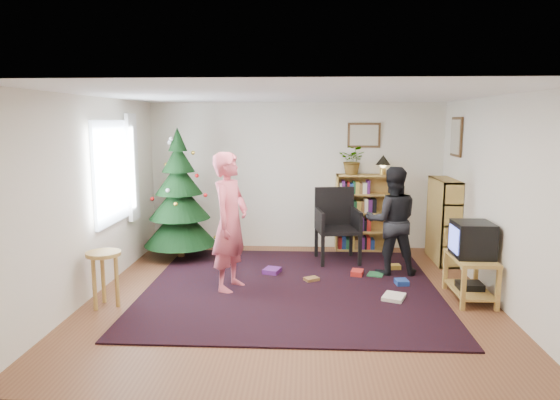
{
  "coord_description": "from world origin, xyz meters",
  "views": [
    {
      "loc": [
        0.18,
        -6.05,
        2.21
      ],
      "look_at": [
        -0.18,
        0.81,
        1.1
      ],
      "focal_mm": 32.0,
      "sensor_mm": 36.0,
      "label": 1
    }
  ],
  "objects_px": {
    "stool": "(104,264)",
    "person_standing": "(230,222)",
    "potted_plant": "(353,160)",
    "table_lamp": "(383,161)",
    "bookshelf_back": "(364,212)",
    "tv_stand": "(470,274)",
    "christmas_tree": "(180,204)",
    "person_by_chair": "(392,221)",
    "bookshelf_right": "(443,219)",
    "armchair": "(337,221)",
    "crt_tv": "(472,239)",
    "picture_back": "(364,135)",
    "picture_right": "(457,137)"
  },
  "relations": [
    {
      "from": "christmas_tree",
      "to": "potted_plant",
      "type": "distance_m",
      "value": 2.95
    },
    {
      "from": "tv_stand",
      "to": "person_standing",
      "type": "distance_m",
      "value": 3.08
    },
    {
      "from": "bookshelf_back",
      "to": "table_lamp",
      "type": "bearing_deg",
      "value": 0.0
    },
    {
      "from": "tv_stand",
      "to": "table_lamp",
      "type": "distance_m",
      "value": 2.74
    },
    {
      "from": "picture_right",
      "to": "bookshelf_right",
      "type": "height_order",
      "value": "picture_right"
    },
    {
      "from": "bookshelf_back",
      "to": "tv_stand",
      "type": "relative_size",
      "value": 1.58
    },
    {
      "from": "stool",
      "to": "person_standing",
      "type": "xyz_separation_m",
      "value": [
        1.4,
        0.69,
        0.38
      ]
    },
    {
      "from": "christmas_tree",
      "to": "bookshelf_back",
      "type": "bearing_deg",
      "value": 12.25
    },
    {
      "from": "person_by_chair",
      "to": "stool",
      "type": "bearing_deg",
      "value": 22.58
    },
    {
      "from": "bookshelf_back",
      "to": "crt_tv",
      "type": "bearing_deg",
      "value": -65.82
    },
    {
      "from": "stool",
      "to": "tv_stand",
      "type": "bearing_deg",
      "value": 6.07
    },
    {
      "from": "crt_tv",
      "to": "person_standing",
      "type": "height_order",
      "value": "person_standing"
    },
    {
      "from": "tv_stand",
      "to": "person_standing",
      "type": "xyz_separation_m",
      "value": [
        -3.02,
        0.22,
        0.58
      ]
    },
    {
      "from": "christmas_tree",
      "to": "person_by_chair",
      "type": "distance_m",
      "value": 3.32
    },
    {
      "from": "bookshelf_right",
      "to": "stool",
      "type": "relative_size",
      "value": 1.94
    },
    {
      "from": "bookshelf_right",
      "to": "armchair",
      "type": "xyz_separation_m",
      "value": [
        -1.66,
        -0.06,
        -0.04
      ]
    },
    {
      "from": "person_by_chair",
      "to": "table_lamp",
      "type": "relative_size",
      "value": 4.74
    },
    {
      "from": "picture_back",
      "to": "tv_stand",
      "type": "height_order",
      "value": "picture_back"
    },
    {
      "from": "picture_back",
      "to": "armchair",
      "type": "bearing_deg",
      "value": -120.83
    },
    {
      "from": "picture_back",
      "to": "person_by_chair",
      "type": "bearing_deg",
      "value": -79.89
    },
    {
      "from": "armchair",
      "to": "picture_back",
      "type": "bearing_deg",
      "value": 50.51
    },
    {
      "from": "picture_right",
      "to": "tv_stand",
      "type": "height_order",
      "value": "picture_right"
    },
    {
      "from": "potted_plant",
      "to": "stool",
      "type": "bearing_deg",
      "value": -138.35
    },
    {
      "from": "tv_stand",
      "to": "person_by_chair",
      "type": "bearing_deg",
      "value": 128.61
    },
    {
      "from": "tv_stand",
      "to": "picture_back",
      "type": "bearing_deg",
      "value": 113.35
    },
    {
      "from": "bookshelf_back",
      "to": "crt_tv",
      "type": "height_order",
      "value": "bookshelf_back"
    },
    {
      "from": "potted_plant",
      "to": "picture_back",
      "type": "bearing_deg",
      "value": 36.09
    },
    {
      "from": "tv_stand",
      "to": "person_by_chair",
      "type": "distance_m",
      "value": 1.37
    },
    {
      "from": "picture_back",
      "to": "person_by_chair",
      "type": "distance_m",
      "value": 1.9
    },
    {
      "from": "tv_stand",
      "to": "person_standing",
      "type": "bearing_deg",
      "value": 175.87
    },
    {
      "from": "crt_tv",
      "to": "bookshelf_back",
      "type": "bearing_deg",
      "value": 114.18
    },
    {
      "from": "potted_plant",
      "to": "table_lamp",
      "type": "xyz_separation_m",
      "value": [
        0.5,
        0.0,
        -0.02
      ]
    },
    {
      "from": "armchair",
      "to": "potted_plant",
      "type": "xyz_separation_m",
      "value": [
        0.29,
        0.65,
        0.91
      ]
    },
    {
      "from": "armchair",
      "to": "potted_plant",
      "type": "bearing_deg",
      "value": 57.74
    },
    {
      "from": "crt_tv",
      "to": "table_lamp",
      "type": "relative_size",
      "value": 1.49
    },
    {
      "from": "person_standing",
      "to": "bookshelf_right",
      "type": "bearing_deg",
      "value": -46.32
    },
    {
      "from": "person_standing",
      "to": "potted_plant",
      "type": "distance_m",
      "value": 2.83
    },
    {
      "from": "christmas_tree",
      "to": "person_standing",
      "type": "distance_m",
      "value": 1.8
    },
    {
      "from": "stool",
      "to": "crt_tv",
      "type": "bearing_deg",
      "value": 6.08
    },
    {
      "from": "crt_tv",
      "to": "potted_plant",
      "type": "height_order",
      "value": "potted_plant"
    },
    {
      "from": "christmas_tree",
      "to": "person_by_chair",
      "type": "xyz_separation_m",
      "value": [
        3.24,
        -0.68,
        -0.09
      ]
    },
    {
      "from": "stool",
      "to": "table_lamp",
      "type": "distance_m",
      "value": 4.73
    },
    {
      "from": "christmas_tree",
      "to": "stool",
      "type": "relative_size",
      "value": 3.12
    },
    {
      "from": "bookshelf_back",
      "to": "tv_stand",
      "type": "bearing_deg",
      "value": -65.76
    },
    {
      "from": "picture_back",
      "to": "person_by_chair",
      "type": "xyz_separation_m",
      "value": [
        0.26,
        -1.47,
        -1.17
      ]
    },
    {
      "from": "picture_back",
      "to": "bookshelf_right",
      "type": "xyz_separation_m",
      "value": [
        1.19,
        -0.73,
        -1.29
      ]
    },
    {
      "from": "picture_back",
      "to": "bookshelf_right",
      "type": "distance_m",
      "value": 1.9
    },
    {
      "from": "armchair",
      "to": "table_lamp",
      "type": "bearing_deg",
      "value": 31.13
    },
    {
      "from": "picture_back",
      "to": "stool",
      "type": "xyz_separation_m",
      "value": [
        -3.35,
        -2.95,
        -1.43
      ]
    },
    {
      "from": "picture_right",
      "to": "bookshelf_back",
      "type": "bearing_deg",
      "value": 155.76
    }
  ]
}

